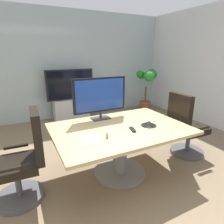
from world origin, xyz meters
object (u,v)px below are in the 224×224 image
(tv_monitor, at_px, (100,96))
(conference_phone, at_px, (149,124))
(office_chair_right, at_px, (185,130))
(wall_display_unit, at_px, (71,103))
(conference_table, at_px, (120,139))
(potted_plant, at_px, (147,86))
(office_chair_left, at_px, (24,164))
(remote_control, at_px, (133,129))

(tv_monitor, height_order, conference_phone, tv_monitor)
(office_chair_right, distance_m, tv_monitor, 1.56)
(wall_display_unit, distance_m, conference_phone, 2.83)
(conference_table, distance_m, tv_monitor, 0.71)
(potted_plant, bearing_deg, conference_table, -133.17)
(office_chair_left, xyz_separation_m, conference_phone, (1.63, -0.21, 0.30))
(office_chair_left, relative_size, wall_display_unit, 0.83)
(remote_control, bearing_deg, conference_phone, 22.76)
(office_chair_right, bearing_deg, conference_phone, 98.24)
(tv_monitor, distance_m, conference_phone, 0.83)
(tv_monitor, bearing_deg, remote_control, -72.80)
(conference_table, distance_m, wall_display_unit, 2.66)
(tv_monitor, relative_size, conference_phone, 3.82)
(conference_table, xyz_separation_m, conference_phone, (0.39, -0.13, 0.21))
(office_chair_left, height_order, potted_plant, potted_plant)
(remote_control, bearing_deg, office_chair_left, -174.47)
(office_chair_right, distance_m, conference_phone, 0.91)
(wall_display_unit, distance_m, potted_plant, 2.23)
(conference_table, relative_size, conference_phone, 8.24)
(office_chair_right, xyz_separation_m, tv_monitor, (-1.34, 0.49, 0.62))
(conference_table, height_order, tv_monitor, tv_monitor)
(wall_display_unit, relative_size, conference_phone, 5.95)
(conference_table, relative_size, office_chair_right, 1.66)
(office_chair_right, height_order, wall_display_unit, wall_display_unit)
(conference_table, bearing_deg, conference_phone, -18.48)
(office_chair_left, xyz_separation_m, remote_control, (1.34, -0.24, 0.27))
(remote_control, bearing_deg, potted_plant, 65.79)
(conference_phone, bearing_deg, tv_monitor, 129.63)
(office_chair_left, bearing_deg, potted_plant, 126.09)
(office_chair_left, xyz_separation_m, tv_monitor, (1.14, 0.38, 0.62))
(wall_display_unit, xyz_separation_m, remote_control, (0.07, -2.83, 0.29))
(conference_phone, bearing_deg, wall_display_unit, 97.33)
(office_chair_right, height_order, potted_plant, potted_plant)
(conference_table, height_order, potted_plant, potted_plant)
(potted_plant, bearing_deg, remote_control, -130.00)
(office_chair_right, bearing_deg, wall_display_unit, 26.15)
(conference_table, bearing_deg, wall_display_unit, 89.38)
(tv_monitor, xyz_separation_m, wall_display_unit, (0.13, 2.20, -0.64))
(conference_table, relative_size, wall_display_unit, 1.38)
(tv_monitor, bearing_deg, conference_table, -77.98)
(conference_table, distance_m, remote_control, 0.27)
(conference_phone, bearing_deg, remote_control, -173.02)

